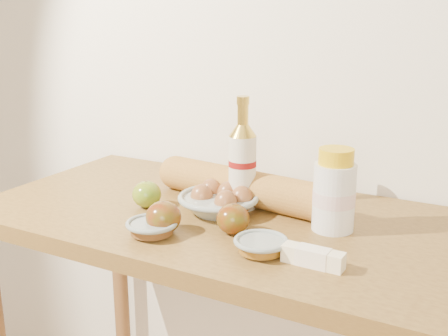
{
  "coord_description": "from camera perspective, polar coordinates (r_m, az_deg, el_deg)",
  "views": [
    {
      "loc": [
        0.57,
        0.1,
        1.36
      ],
      "look_at": [
        0.0,
        1.15,
        1.02
      ],
      "focal_mm": 45.0,
      "sensor_mm": 36.0,
      "label": 1
    }
  ],
  "objects": [
    {
      "name": "apple_yellowgreen",
      "position": [
        1.36,
        -7.85,
        -2.66
      ],
      "size": [
        0.07,
        0.07,
        0.06
      ],
      "rotation": [
        0.0,
        0.0,
        -0.04
      ],
      "color": "olive",
      "rests_on": "table"
    },
    {
      "name": "syrup_bowl",
      "position": [
        1.11,
        3.78,
        -7.85
      ],
      "size": [
        0.14,
        0.14,
        0.03
      ],
      "rotation": [
        0.0,
        0.0,
        0.39
      ],
      "color": "gray",
      "rests_on": "table"
    },
    {
      "name": "table",
      "position": [
        1.36,
        0.61,
        -9.61
      ],
      "size": [
        1.2,
        0.6,
        0.9
      ],
      "color": "olive",
      "rests_on": "ground"
    },
    {
      "name": "back_wall",
      "position": [
        1.52,
        6.67,
        13.51
      ],
      "size": [
        3.5,
        0.02,
        2.6
      ],
      "primitive_type": "cube",
      "color": "white",
      "rests_on": "ground"
    },
    {
      "name": "bourbon_bottle",
      "position": [
        1.32,
        1.88,
        0.43
      ],
      "size": [
        0.09,
        0.09,
        0.27
      ],
      "rotation": [
        0.0,
        0.0,
        -0.43
      ],
      "color": "beige",
      "rests_on": "table"
    },
    {
      "name": "egg_bowl",
      "position": [
        1.31,
        -0.46,
        -3.36
      ],
      "size": [
        0.22,
        0.22,
        0.07
      ],
      "rotation": [
        0.0,
        0.0,
        -0.17
      ],
      "color": "gray",
      "rests_on": "table"
    },
    {
      "name": "butter_stick",
      "position": [
        1.07,
        9.03,
        -8.93
      ],
      "size": [
        0.12,
        0.04,
        0.03
      ],
      "rotation": [
        0.0,
        0.0,
        -0.02
      ],
      "color": "#FFF2C5",
      "rests_on": "table"
    },
    {
      "name": "apple_redgreen_front",
      "position": [
        1.2,
        -6.17,
        -4.99
      ],
      "size": [
        0.09,
        0.09,
        0.07
      ],
      "rotation": [
        0.0,
        0.0,
        0.21
      ],
      "color": "maroon",
      "rests_on": "table"
    },
    {
      "name": "baguette",
      "position": [
        1.36,
        2.12,
        -1.94
      ],
      "size": [
        0.53,
        0.15,
        0.09
      ],
      "rotation": [
        0.0,
        0.0,
        -0.12
      ],
      "color": "#C58B3C",
      "rests_on": "table"
    },
    {
      "name": "cream_bottle",
      "position": [
        1.22,
        11.13,
        -2.48
      ],
      "size": [
        0.11,
        0.11,
        0.18
      ],
      "rotation": [
        0.0,
        0.0,
        0.19
      ],
      "color": "silver",
      "rests_on": "table"
    },
    {
      "name": "apple_redgreen_right",
      "position": [
        1.19,
        0.93,
        -5.19
      ],
      "size": [
        0.08,
        0.08,
        0.07
      ],
      "rotation": [
        0.0,
        0.0,
        0.17
      ],
      "color": "maroon",
      "rests_on": "table"
    },
    {
      "name": "sugar_bowl",
      "position": [
        1.2,
        -7.34,
        -6.03
      ],
      "size": [
        0.13,
        0.13,
        0.03
      ],
      "rotation": [
        0.0,
        0.0,
        -0.23
      ],
      "color": "gray",
      "rests_on": "table"
    }
  ]
}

